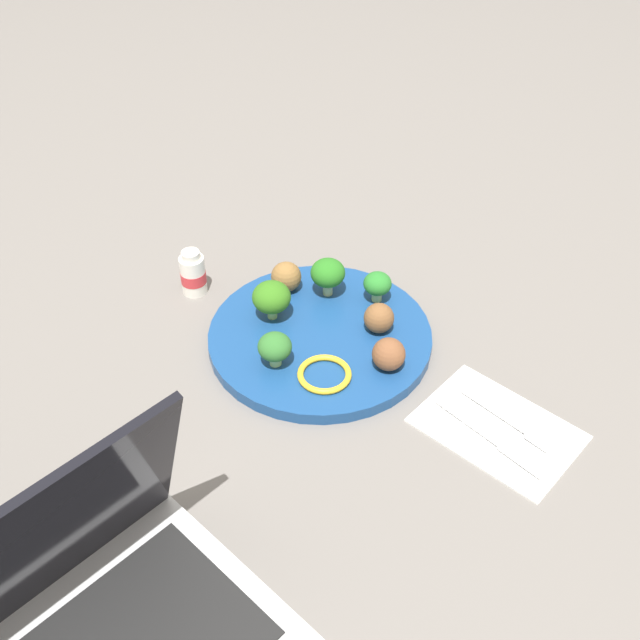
# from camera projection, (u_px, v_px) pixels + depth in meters

# --- Properties ---
(ground_plane) EXTENTS (4.00, 4.00, 0.00)m
(ground_plane) POSITION_uv_depth(u_px,v_px,m) (320.00, 342.00, 0.96)
(ground_plane) COLOR slate
(plate) EXTENTS (0.28, 0.28, 0.02)m
(plate) POSITION_uv_depth(u_px,v_px,m) (320.00, 337.00, 0.95)
(plate) COLOR navy
(plate) RESTS_ON ground_plane
(broccoli_floret_mid_left) EXTENTS (0.04, 0.04, 0.04)m
(broccoli_floret_mid_left) POSITION_uv_depth(u_px,v_px,m) (377.00, 284.00, 0.98)
(broccoli_floret_mid_left) COLOR #9FBD74
(broccoli_floret_mid_left) RESTS_ON plate
(broccoli_floret_front_right) EXTENTS (0.05, 0.05, 0.05)m
(broccoli_floret_front_right) POSITION_uv_depth(u_px,v_px,m) (328.00, 273.00, 0.98)
(broccoli_floret_front_right) COLOR #ABBC7F
(broccoli_floret_front_right) RESTS_ON plate
(broccoli_floret_center) EXTENTS (0.05, 0.05, 0.05)m
(broccoli_floret_center) POSITION_uv_depth(u_px,v_px,m) (271.00, 297.00, 0.95)
(broccoli_floret_center) COLOR #8DBC66
(broccoli_floret_center) RESTS_ON plate
(broccoli_floret_front_left) EXTENTS (0.04, 0.04, 0.04)m
(broccoli_floret_front_left) POSITION_uv_depth(u_px,v_px,m) (272.00, 345.00, 0.89)
(broccoli_floret_front_left) COLOR #93C676
(broccoli_floret_front_left) RESTS_ON plate
(meatball_front_right) EXTENTS (0.04, 0.04, 0.04)m
(meatball_front_right) POSITION_uv_depth(u_px,v_px,m) (286.00, 277.00, 1.00)
(meatball_front_right) COLOR brown
(meatball_front_right) RESTS_ON plate
(meatball_mid_right) EXTENTS (0.04, 0.04, 0.04)m
(meatball_mid_right) POSITION_uv_depth(u_px,v_px,m) (389.00, 354.00, 0.89)
(meatball_mid_right) COLOR brown
(meatball_mid_right) RESTS_ON plate
(meatball_back_left) EXTENTS (0.04, 0.04, 0.04)m
(meatball_back_left) POSITION_uv_depth(u_px,v_px,m) (379.00, 318.00, 0.94)
(meatball_back_left) COLOR brown
(meatball_back_left) RESTS_ON plate
(pepper_ring_center) EXTENTS (0.09, 0.09, 0.01)m
(pepper_ring_center) POSITION_uv_depth(u_px,v_px,m) (324.00, 374.00, 0.88)
(pepper_ring_center) COLOR yellow
(pepper_ring_center) RESTS_ON plate
(napkin) EXTENTS (0.17, 0.12, 0.01)m
(napkin) POSITION_uv_depth(u_px,v_px,m) (498.00, 428.00, 0.84)
(napkin) COLOR white
(napkin) RESTS_ON ground_plane
(fork) EXTENTS (0.12, 0.02, 0.01)m
(fork) POSITION_uv_depth(u_px,v_px,m) (513.00, 420.00, 0.85)
(fork) COLOR silver
(fork) RESTS_ON napkin
(knife) EXTENTS (0.15, 0.03, 0.01)m
(knife) POSITION_uv_depth(u_px,v_px,m) (495.00, 438.00, 0.83)
(knife) COLOR silver
(knife) RESTS_ON napkin
(yogurt_bottle) EXTENTS (0.03, 0.03, 0.07)m
(yogurt_bottle) POSITION_uv_depth(u_px,v_px,m) (193.00, 274.00, 1.02)
(yogurt_bottle) COLOR white
(yogurt_bottle) RESTS_ON ground_plane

